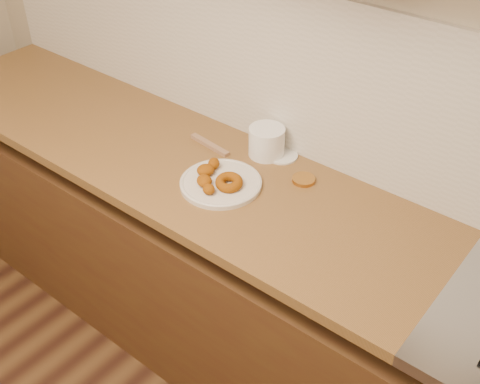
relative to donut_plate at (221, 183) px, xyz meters
The scene contains 11 objects.
wall_back 0.63m from the donut_plate, 49.71° to the left, with size 4.00×0.02×2.70m, color tan.
base_cabinet 0.60m from the donut_plate, ahead, with size 3.60×0.60×0.77m, color #4C3216.
butcher_block 0.36m from the donut_plate, behind, with size 2.30×0.62×0.04m, color brown.
backsplash 0.53m from the donut_plate, 48.71° to the left, with size 3.60×0.02×0.60m, color beige.
donut_plate is the anchor object (origin of this frame).
ring_donut 0.05m from the donut_plate, ahead, with size 0.09×0.09×0.03m, color #98500A.
fried_dough_chunks 0.05m from the donut_plate, 158.04° to the right, with size 0.15×0.18×0.04m.
plastic_tub 0.26m from the donut_plate, 88.59° to the left, with size 0.13×0.13×0.11m, color white.
tub_lid 0.28m from the donut_plate, 78.02° to the left, with size 0.12×0.12×0.01m, color silver.
brass_jar_lid 0.29m from the donut_plate, 43.41° to the left, with size 0.08×0.08×0.01m, color #B47931.
wooden_utensil 0.25m from the donut_plate, 139.67° to the left, with size 0.19×0.02×0.01m, color #906A4C.
Camera 1 is at (0.79, 0.41, 2.12)m, focal length 45.00 mm.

